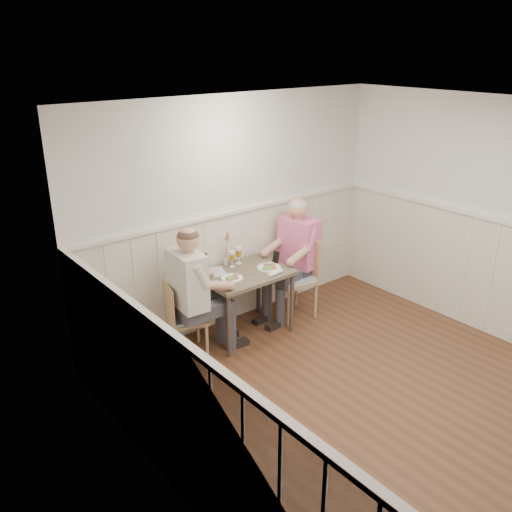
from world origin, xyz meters
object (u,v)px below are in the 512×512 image
at_px(diner_cream, 192,304).
at_px(dining_table, 245,280).
at_px(chair_left, 182,316).
at_px(grass_vase, 226,250).
at_px(beer_bottle, 206,265).
at_px(chair_right, 297,274).
at_px(man_in_pink, 296,265).

bearing_deg(diner_cream, dining_table, 4.51).
bearing_deg(chair_left, grass_vase, 16.77).
height_order(dining_table, chair_left, chair_left).
height_order(diner_cream, beer_bottle, diner_cream).
relative_size(chair_right, grass_vase, 2.36).
relative_size(beer_bottle, grass_vase, 0.59).
bearing_deg(man_in_pink, dining_table, -177.30).
relative_size(man_in_pink, beer_bottle, 6.01).
distance_m(dining_table, man_in_pink, 0.80).
distance_m(man_in_pink, diner_cream, 1.52).
xyz_separation_m(dining_table, grass_vase, (-0.05, 0.28, 0.28)).
bearing_deg(chair_right, diner_cream, -178.78).
xyz_separation_m(beer_bottle, grass_vase, (0.30, 0.07, 0.08)).
xyz_separation_m(man_in_pink, beer_bottle, (-1.15, 0.18, 0.25)).
relative_size(chair_right, chair_left, 1.18).
height_order(chair_left, diner_cream, diner_cream).
relative_size(dining_table, beer_bottle, 4.02).
bearing_deg(man_in_pink, grass_vase, 163.99).
distance_m(dining_table, beer_bottle, 0.46).
distance_m(dining_table, chair_left, 0.81).
height_order(man_in_pink, beer_bottle, man_in_pink).
relative_size(chair_right, diner_cream, 0.66).
height_order(dining_table, man_in_pink, man_in_pink).
xyz_separation_m(chair_right, chair_left, (-1.55, 0.08, -0.08)).
height_order(dining_table, grass_vase, grass_vase).
xyz_separation_m(chair_right, beer_bottle, (-1.12, 0.24, 0.34)).
bearing_deg(dining_table, chair_right, -1.85).
relative_size(chair_left, beer_bottle, 3.37).
bearing_deg(man_in_pink, chair_right, -112.79).
relative_size(chair_left, diner_cream, 0.56).
distance_m(chair_left, man_in_pink, 1.59).
bearing_deg(dining_table, beer_bottle, 148.68).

